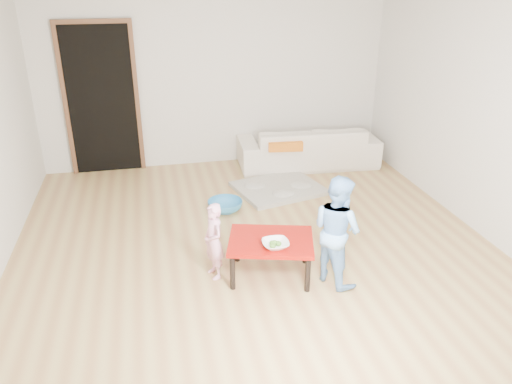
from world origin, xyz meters
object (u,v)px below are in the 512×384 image
object	(u,v)px
red_table	(271,257)
basin	(225,206)
bowl	(275,244)
sofa	(308,146)
child_pink	(214,241)
child_blue	(337,230)

from	to	relation	value
red_table	basin	xyz separation A→B (m)	(-0.20, 1.48, -0.13)
bowl	basin	world-z (taller)	bowl
sofa	basin	world-z (taller)	sofa
red_table	basin	size ratio (longest dim) A/B	1.85
sofa	bowl	world-z (taller)	sofa
bowl	basin	size ratio (longest dim) A/B	0.57
red_table	child_pink	bearing A→B (deg)	168.35
child_pink	sofa	bearing A→B (deg)	130.46
red_table	child_pink	world-z (taller)	child_pink
red_table	child_blue	world-z (taller)	child_blue
child_pink	red_table	bearing A→B (deg)	62.62
bowl	basin	xyz separation A→B (m)	(-0.20, 1.63, -0.35)
red_table	sofa	bearing A→B (deg)	65.52
child_blue	red_table	bearing A→B (deg)	47.33
child_blue	basin	size ratio (longest dim) A/B	2.50
child_blue	basin	world-z (taller)	child_blue
child_pink	child_blue	bearing A→B (deg)	58.85
red_table	bowl	xyz separation A→B (m)	(0.01, -0.15, 0.23)
bowl	child_blue	world-z (taller)	child_blue
sofa	child_blue	distance (m)	3.06
red_table	bowl	world-z (taller)	bowl
child_blue	basin	xyz separation A→B (m)	(-0.77, 1.68, -0.46)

